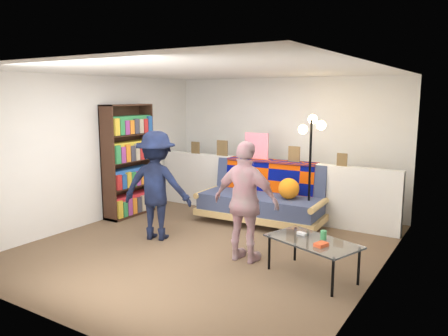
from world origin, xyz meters
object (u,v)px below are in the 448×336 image
at_px(person_right, 246,202).
at_px(bookshelf, 128,164).
at_px(coffee_table, 313,243).
at_px(person_left, 157,186).
at_px(futon_sofa, 264,198).
at_px(floor_lamp, 311,149).

bearing_deg(person_right, bookshelf, -15.66).
distance_m(coffee_table, person_left, 2.48).
xyz_separation_m(futon_sofa, person_left, (-0.96, -1.56, 0.38)).
xyz_separation_m(floor_lamp, person_right, (-0.21, -1.64, -0.51)).
bearing_deg(futon_sofa, floor_lamp, -0.59).
height_order(bookshelf, person_right, bookshelf).
distance_m(futon_sofa, person_right, 1.78).
bearing_deg(floor_lamp, bookshelf, -164.45).
height_order(bookshelf, person_left, bookshelf).
relative_size(coffee_table, floor_lamp, 0.65).
bearing_deg(person_left, coffee_table, 158.90).
xyz_separation_m(bookshelf, person_left, (1.26, -0.72, -0.11)).
height_order(futon_sofa, coffee_table, futon_sofa).
xyz_separation_m(person_left, person_right, (1.54, -0.09, -0.02)).
relative_size(futon_sofa, person_right, 1.38).
xyz_separation_m(futon_sofa, person_right, (0.57, -1.65, 0.35)).
relative_size(floor_lamp, person_right, 1.17).
height_order(coffee_table, floor_lamp, floor_lamp).
bearing_deg(coffee_table, bookshelf, 167.20).
xyz_separation_m(coffee_table, person_left, (-2.44, 0.12, 0.38)).
distance_m(floor_lamp, person_left, 2.39).
bearing_deg(bookshelf, futon_sofa, 20.85).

